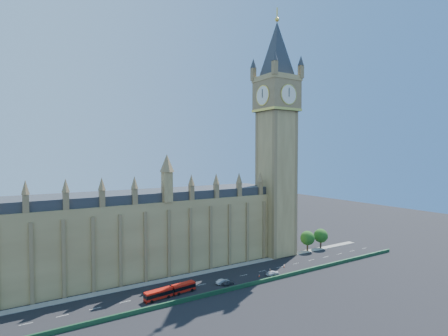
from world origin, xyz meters
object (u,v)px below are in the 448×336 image
red_bus (170,291)px  car_silver (223,281)px  car_grey (228,283)px  car_white (272,273)px

red_bus → car_silver: 17.84m
red_bus → car_grey: 18.77m
red_bus → car_white: (36.33, -1.90, -0.71)m
car_silver → car_white: 18.63m
car_silver → red_bus: bearing=84.7°
car_grey → car_silver: 1.92m
red_bus → car_white: size_ratio=3.27×
red_bus → car_grey: size_ratio=4.10×
car_grey → car_white: (17.64, -0.35, 0.05)m
car_grey → red_bus: bearing=86.2°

